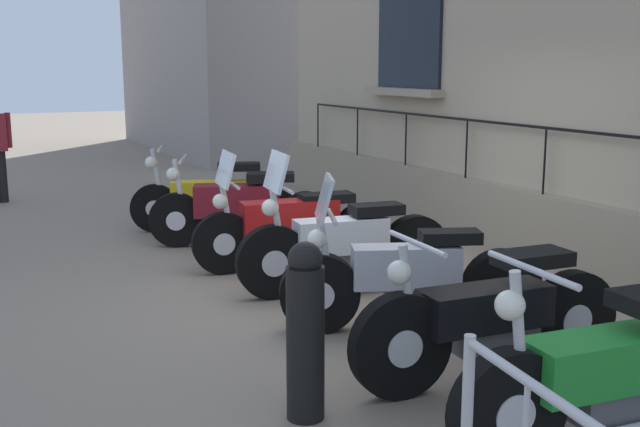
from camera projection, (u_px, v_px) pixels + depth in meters
ground_plane at (350, 293)px, 7.34m from camera, size 60.00×60.00×0.00m
motorcycle_yellow at (212, 199)px, 10.00m from camera, size 2.03×0.95×1.11m
motorcycle_maroon at (240, 209)px, 9.14m from camera, size 2.06×1.08×1.07m
motorcycle_red at (292, 226)px, 8.14m from camera, size 2.18×0.72×1.28m
motorcycle_white at (344, 246)px, 7.29m from camera, size 2.14×0.68×1.37m
motorcycle_silver at (409, 280)px, 6.26m from camera, size 2.07×0.99×1.28m
motorcycle_black at (490, 321)px, 5.22m from camera, size 2.10×0.70×1.05m
motorcycle_green at (608, 377)px, 4.28m from camera, size 2.01×0.74×1.13m
bollard at (305, 331)px, 4.65m from camera, size 0.23×0.23×1.12m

